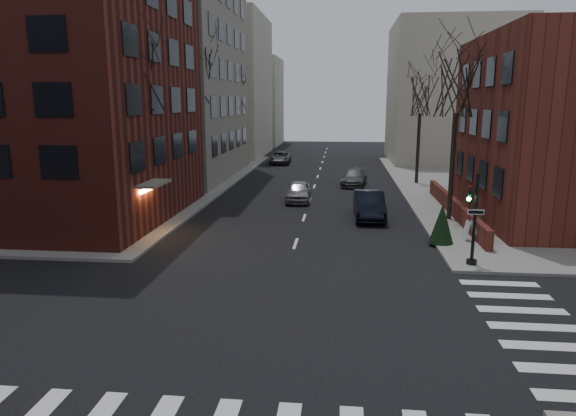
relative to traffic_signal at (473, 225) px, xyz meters
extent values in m
plane|color=black|center=(-7.94, -8.99, -1.91)|extent=(160.00, 160.00, 0.00)
cube|color=maroon|center=(-23.44, 7.51, 7.09)|extent=(15.00, 15.00, 18.00)
cube|color=gray|center=(-24.94, 25.01, 12.09)|extent=(18.00, 18.00, 28.00)
cube|color=maroon|center=(1.36, 10.01, -1.26)|extent=(0.35, 16.00, 1.00)
cube|color=#BBB19E|center=(-22.94, 46.01, 7.09)|extent=(14.00, 16.00, 18.00)
cube|color=#BBB19E|center=(7.06, 41.01, 6.09)|extent=(14.00, 14.00, 16.00)
cube|color=#BBB19E|center=(-20.94, 63.01, 5.09)|extent=(10.00, 12.00, 14.00)
cylinder|color=black|center=(0.06, 0.01, 0.24)|extent=(0.14, 0.14, 4.00)
cylinder|color=black|center=(0.06, 0.01, -1.66)|extent=(0.44, 0.44, 0.20)
imported|color=black|center=(-0.19, 0.01, 1.09)|extent=(0.16, 0.20, 1.00)
sphere|color=#19FF4C|center=(-0.26, -0.04, 1.14)|extent=(0.18, 0.18, 0.18)
cube|color=white|center=(0.06, -0.11, 0.59)|extent=(0.70, 0.03, 0.22)
cylinder|color=#2D231C|center=(-16.74, 5.01, 1.57)|extent=(0.28, 0.28, 6.65)
cylinder|color=#2D231C|center=(-16.74, 17.01, 1.74)|extent=(0.28, 0.28, 7.00)
cylinder|color=#2D231C|center=(-16.74, 31.01, 1.39)|extent=(0.28, 0.28, 6.30)
cylinder|color=#2D231C|center=(0.86, 9.01, 1.39)|extent=(0.28, 0.28, 6.30)
cylinder|color=#2D231C|center=(0.86, 23.01, 1.22)|extent=(0.28, 0.28, 5.95)
cylinder|color=black|center=(-16.14, 13.01, 1.24)|extent=(0.12, 0.12, 6.00)
sphere|color=#FFA54C|center=(-16.14, 13.01, 4.34)|extent=(0.36, 0.36, 0.36)
cylinder|color=black|center=(-16.14, 33.01, 1.24)|extent=(0.12, 0.12, 6.00)
sphere|color=#FFA54C|center=(-16.14, 33.01, 4.34)|extent=(0.36, 0.36, 0.36)
imported|color=black|center=(-3.93, 9.23, -1.07)|extent=(1.87, 5.12, 1.67)
imported|color=gray|center=(-8.74, 14.31, -1.18)|extent=(1.81, 4.32, 1.46)
imported|color=#46464C|center=(-4.56, 21.88, -1.23)|extent=(2.50, 4.88, 1.35)
imported|color=#424147|center=(-12.76, 36.84, -1.21)|extent=(2.51, 5.10, 1.39)
cube|color=silver|center=(0.94, 4.07, -1.25)|extent=(0.52, 0.68, 1.01)
cone|color=black|center=(-0.64, 3.37, -0.75)|extent=(1.25, 1.25, 2.02)
camera|label=1|loc=(-5.70, -22.17, 5.22)|focal=32.00mm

